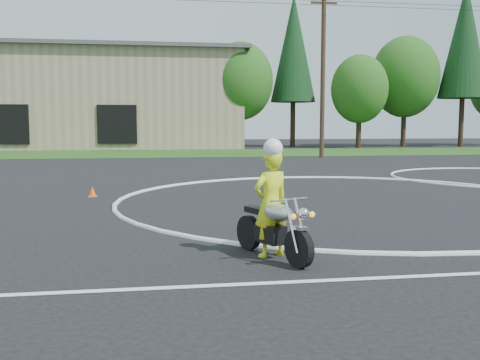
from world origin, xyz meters
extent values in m
plane|color=black|center=(0.00, 0.00, 0.00)|extent=(120.00, 120.00, 0.00)
cube|color=#1E4714|center=(0.00, 27.00, 0.01)|extent=(120.00, 10.00, 0.02)
torus|color=silver|center=(0.00, 3.00, 0.01)|extent=(12.12, 12.12, 0.12)
cube|color=silver|center=(-3.00, -4.00, 0.01)|extent=(8.00, 0.12, 0.01)
cylinder|color=black|center=(-2.94, -3.32, 0.28)|extent=(0.33, 0.56, 0.56)
cylinder|color=black|center=(-3.46, -2.12, 0.28)|extent=(0.33, 0.56, 0.56)
cube|color=black|center=(-3.22, -2.68, 0.37)|extent=(0.44, 0.57, 0.28)
ellipsoid|color=#B4B4B9|center=(-3.15, -2.85, 0.73)|extent=(0.55, 0.68, 0.26)
cube|color=black|center=(-3.33, -2.42, 0.69)|extent=(0.45, 0.61, 0.09)
cylinder|color=white|center=(-3.05, -3.28, 0.61)|extent=(0.17, 0.32, 0.75)
cylinder|color=white|center=(-2.90, -3.22, 0.61)|extent=(0.17, 0.32, 0.75)
cube|color=white|center=(-2.94, -3.34, 0.58)|extent=(0.20, 0.24, 0.05)
cylinder|color=silver|center=(-3.04, -3.11, 0.95)|extent=(0.61, 0.29, 0.03)
sphere|color=white|center=(-2.91, -3.40, 0.79)|extent=(0.17, 0.17, 0.17)
sphere|color=orange|center=(-3.07, -3.45, 0.76)|extent=(0.08, 0.08, 0.08)
sphere|color=#FF9A0C|center=(-2.76, -3.32, 0.76)|extent=(0.08, 0.08, 0.08)
cylinder|color=silver|center=(-3.23, -2.28, 0.28)|extent=(0.37, 0.71, 0.07)
imported|color=#D7EB18|center=(-3.20, -2.62, 0.83)|extent=(0.71, 0.60, 1.65)
sphere|color=white|center=(-3.19, -2.66, 1.67)|extent=(0.30, 0.30, 0.30)
cone|color=#F3590C|center=(-2.86, -1.44, 0.15)|extent=(0.22, 0.22, 0.30)
cube|color=#F3590C|center=(-2.86, -1.44, 0.01)|extent=(0.24, 0.24, 0.03)
cone|color=#F3590C|center=(-6.73, 4.75, 0.15)|extent=(0.22, 0.22, 0.30)
cube|color=#F3590C|center=(-6.73, 4.75, 0.01)|extent=(0.24, 0.24, 0.03)
cube|color=tan|center=(-18.00, 40.00, 4.00)|extent=(40.00, 16.00, 8.00)
cube|color=#4C4C51|center=(-18.00, 40.00, 8.15)|extent=(41.00, 17.00, 0.30)
cube|color=black|center=(-16.00, 31.90, 2.00)|extent=(3.00, 0.16, 3.00)
cube|color=black|center=(-8.00, 31.90, 2.00)|extent=(3.00, 0.16, 3.00)
cylinder|color=#382619|center=(2.00, 34.00, 1.62)|extent=(0.44, 0.44, 3.24)
ellipsoid|color=#1E5116|center=(2.00, 34.00, 5.58)|extent=(5.40, 5.40, 6.48)
cylinder|color=#382619|center=(7.00, 36.00, 1.98)|extent=(0.44, 0.44, 3.96)
cone|color=black|center=(7.00, 36.00, 8.63)|extent=(3.96, 3.96, 9.35)
cylinder|color=#382619|center=(12.00, 33.00, 1.44)|extent=(0.44, 0.44, 2.88)
ellipsoid|color=#1E5116|center=(12.00, 33.00, 4.96)|extent=(4.80, 4.80, 5.76)
cylinder|color=#382619|center=(17.00, 35.00, 1.80)|extent=(0.44, 0.44, 3.60)
ellipsoid|color=#1E5116|center=(17.00, 35.00, 6.20)|extent=(6.00, 6.00, 7.20)
cylinder|color=#382619|center=(22.00, 34.00, 2.16)|extent=(0.44, 0.44, 4.32)
cone|color=black|center=(22.00, 34.00, 9.42)|extent=(4.32, 4.32, 10.20)
cylinder|color=#382619|center=(-2.00, 35.00, 1.44)|extent=(0.44, 0.44, 2.88)
ellipsoid|color=#1E5116|center=(-2.00, 35.00, 4.96)|extent=(4.80, 4.80, 5.76)
cylinder|color=#473321|center=(5.00, 21.00, 5.00)|extent=(0.28, 0.28, 10.00)
cube|color=#473321|center=(5.00, 21.00, 9.20)|extent=(1.60, 0.12, 0.12)
cylinder|color=black|center=(15.00, 21.55, 9.20)|extent=(20.00, 0.02, 0.02)
camera|label=1|loc=(-4.90, -10.53, 2.04)|focal=40.00mm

